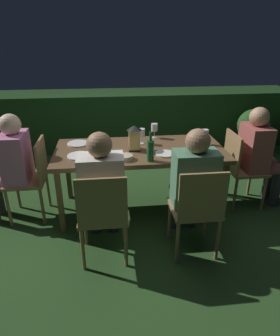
{
  "coord_description": "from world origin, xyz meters",
  "views": [
    {
      "loc": [
        -0.33,
        -2.93,
        1.85
      ],
      "look_at": [
        0.0,
        0.0,
        0.52
      ],
      "focal_mm": 31.79,
      "sensor_mm": 36.0,
      "label": 1
    }
  ],
  "objects_px": {
    "chair_head_near": "(32,176)",
    "wine_glass_b": "(102,145)",
    "lantern_centerpiece": "(134,136)",
    "plate_c": "(79,156)",
    "person_in_cream": "(102,187)",
    "plate_b": "(165,154)",
    "chair_head_far": "(240,166)",
    "wine_glass_d": "(154,128)",
    "person_in_rust": "(259,153)",
    "green_bottle_on_table": "(150,150)",
    "wine_glass_c": "(205,134)",
    "plate_a": "(78,144)",
    "person_in_green": "(192,182)",
    "bowl_bread": "(99,139)",
    "person_in_pink": "(11,163)",
    "potted_plant_by_hedge": "(253,129)",
    "chair_side_left_b": "(197,208)",
    "bowl_olives": "(125,157)",
    "dining_table": "(140,154)",
    "chair_side_left_a": "(103,214)",
    "wine_glass_a": "(142,133)"
  },
  "relations": [
    {
      "from": "dining_table",
      "to": "plate_a",
      "type": "bearing_deg",
      "value": 161.28
    },
    {
      "from": "wine_glass_d",
      "to": "dining_table",
      "type": "bearing_deg",
      "value": -120.41
    },
    {
      "from": "plate_a",
      "to": "wine_glass_c",
      "type": "bearing_deg",
      "value": -6.58
    },
    {
      "from": "chair_head_far",
      "to": "wine_glass_d",
      "type": "relative_size",
      "value": 5.15
    },
    {
      "from": "plate_c",
      "to": "chair_head_near",
      "type": "bearing_deg",
      "value": 164.67
    },
    {
      "from": "chair_head_near",
      "to": "green_bottle_on_table",
      "type": "bearing_deg",
      "value": -15.36
    },
    {
      "from": "chair_side_left_b",
      "to": "bowl_olives",
      "type": "height_order",
      "value": "chair_side_left_b"
    },
    {
      "from": "lantern_centerpiece",
      "to": "bowl_bread",
      "type": "bearing_deg",
      "value": 139.88
    },
    {
      "from": "wine_glass_a",
      "to": "dining_table",
      "type": "bearing_deg",
      "value": -101.79
    },
    {
      "from": "bowl_olives",
      "to": "chair_side_left_b",
      "type": "bearing_deg",
      "value": -43.37
    },
    {
      "from": "wine_glass_a",
      "to": "plate_c",
      "type": "bearing_deg",
      "value": -154.59
    },
    {
      "from": "wine_glass_a",
      "to": "lantern_centerpiece",
      "type": "bearing_deg",
      "value": -117.39
    },
    {
      "from": "wine_glass_a",
      "to": "bowl_bread",
      "type": "xyz_separation_m",
      "value": [
        -0.47,
        0.13,
        -0.09
      ]
    },
    {
      "from": "person_in_pink",
      "to": "plate_c",
      "type": "bearing_deg",
      "value": -11.25
    },
    {
      "from": "plate_a",
      "to": "plate_b",
      "type": "distance_m",
      "value": 0.99
    },
    {
      "from": "chair_head_near",
      "to": "lantern_centerpiece",
      "type": "relative_size",
      "value": 3.28
    },
    {
      "from": "chair_side_left_b",
      "to": "chair_head_far",
      "type": "xyz_separation_m",
      "value": [
        0.74,
        0.81,
        0.0
      ]
    },
    {
      "from": "green_bottle_on_table",
      "to": "wine_glass_c",
      "type": "bearing_deg",
      "value": 31.17
    },
    {
      "from": "chair_head_near",
      "to": "green_bottle_on_table",
      "type": "distance_m",
      "value": 1.3
    },
    {
      "from": "potted_plant_by_hedge",
      "to": "chair_side_left_b",
      "type": "bearing_deg",
      "value": -125.27
    },
    {
      "from": "chair_side_left_a",
      "to": "plate_b",
      "type": "distance_m",
      "value": 0.93
    },
    {
      "from": "wine_glass_d",
      "to": "chair_side_left_b",
      "type": "bearing_deg",
      "value": -80.51
    },
    {
      "from": "dining_table",
      "to": "plate_a",
      "type": "distance_m",
      "value": 0.7
    },
    {
      "from": "chair_head_near",
      "to": "wine_glass_b",
      "type": "bearing_deg",
      "value": -11.0
    },
    {
      "from": "plate_c",
      "to": "dining_table",
      "type": "bearing_deg",
      "value": 12.82
    },
    {
      "from": "person_in_green",
      "to": "wine_glass_d",
      "type": "relative_size",
      "value": 6.8
    },
    {
      "from": "green_bottle_on_table",
      "to": "plate_b",
      "type": "xyz_separation_m",
      "value": [
        0.17,
        0.15,
        -0.1
      ]
    },
    {
      "from": "wine_glass_d",
      "to": "plate_c",
      "type": "xyz_separation_m",
      "value": [
        -0.83,
        -0.49,
        -0.11
      ]
    },
    {
      "from": "person_in_cream",
      "to": "plate_c",
      "type": "bearing_deg",
      "value": 114.99
    },
    {
      "from": "bowl_bread",
      "to": "potted_plant_by_hedge",
      "type": "distance_m",
      "value": 2.65
    },
    {
      "from": "wine_glass_a",
      "to": "plate_b",
      "type": "height_order",
      "value": "wine_glass_a"
    },
    {
      "from": "person_in_rust",
      "to": "lantern_centerpiece",
      "type": "distance_m",
      "value": 1.42
    },
    {
      "from": "person_in_green",
      "to": "person_in_cream",
      "type": "bearing_deg",
      "value": 180.0
    },
    {
      "from": "person_in_green",
      "to": "wine_glass_b",
      "type": "distance_m",
      "value": 0.95
    },
    {
      "from": "plate_b",
      "to": "plate_c",
      "type": "xyz_separation_m",
      "value": [
        -0.86,
        0.04,
        0.0
      ]
    },
    {
      "from": "dining_table",
      "to": "chair_head_far",
      "type": "xyz_separation_m",
      "value": [
        1.14,
        0.0,
        -0.19
      ]
    },
    {
      "from": "wine_glass_d",
      "to": "plate_a",
      "type": "xyz_separation_m",
      "value": [
        -0.87,
        -0.13,
        -0.11
      ]
    },
    {
      "from": "green_bottle_on_table",
      "to": "person_in_green",
      "type": "bearing_deg",
      "value": -40.22
    },
    {
      "from": "plate_b",
      "to": "wine_glass_d",
      "type": "bearing_deg",
      "value": 92.99
    },
    {
      "from": "chair_head_near",
      "to": "wine_glass_d",
      "type": "bearing_deg",
      "value": 14.65
    },
    {
      "from": "wine_glass_b",
      "to": "plate_c",
      "type": "height_order",
      "value": "wine_glass_b"
    },
    {
      "from": "wine_glass_b",
      "to": "bowl_olives",
      "type": "relative_size",
      "value": 1.13
    },
    {
      "from": "person_in_green",
      "to": "person_in_pink",
      "type": "relative_size",
      "value": 1.0
    },
    {
      "from": "chair_head_near",
      "to": "wine_glass_a",
      "type": "height_order",
      "value": "wine_glass_a"
    },
    {
      "from": "lantern_centerpiece",
      "to": "plate_c",
      "type": "bearing_deg",
      "value": -167.44
    },
    {
      "from": "person_in_cream",
      "to": "plate_b",
      "type": "xyz_separation_m",
      "value": [
        0.64,
        0.44,
        0.11
      ]
    },
    {
      "from": "plate_b",
      "to": "potted_plant_by_hedge",
      "type": "xyz_separation_m",
      "value": [
        1.73,
        1.57,
        -0.28
      ]
    },
    {
      "from": "dining_table",
      "to": "wine_glass_d",
      "type": "height_order",
      "value": "wine_glass_d"
    },
    {
      "from": "wine_glass_b",
      "to": "person_in_pink",
      "type": "bearing_deg",
      "value": 171.23
    },
    {
      "from": "person_in_rust",
      "to": "person_in_pink",
      "type": "bearing_deg",
      "value": 180.0
    }
  ]
}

